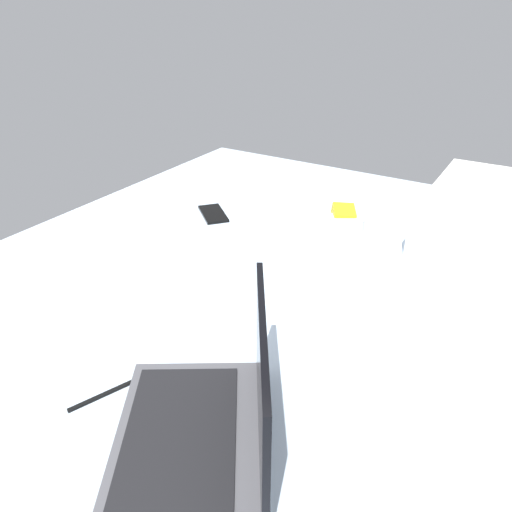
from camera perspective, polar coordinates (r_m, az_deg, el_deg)
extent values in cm
cube|color=silver|center=(126.02, -1.05, -5.88)|extent=(180.00, 140.00, 18.00)
cube|color=#4C4C51|center=(81.49, -7.61, -20.35)|extent=(40.18, 37.08, 2.00)
cube|color=black|center=(80.78, -8.79, -19.75)|extent=(33.60, 29.87, 0.40)
cube|color=black|center=(72.74, 0.72, -14.43)|extent=(28.43, 18.48, 21.00)
cylinder|color=silver|center=(130.76, 10.40, 2.32)|extent=(9.00, 9.00, 11.00)
cube|color=orange|center=(131.18, 10.22, 1.66)|extent=(7.23, 6.11, 7.12)
cube|color=yellow|center=(130.15, 10.88, 3.08)|extent=(5.88, 5.22, 4.37)
cube|color=yellow|center=(130.04, 10.12, 4.82)|extent=(8.26, 8.20, 5.06)
cube|color=black|center=(155.22, -5.00, 4.91)|extent=(14.32, 15.03, 0.80)
cube|color=white|center=(154.29, 26.13, 4.32)|extent=(52.00, 36.00, 13.00)
cube|color=black|center=(92.75, -15.95, -14.64)|extent=(16.02, 6.84, 0.60)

